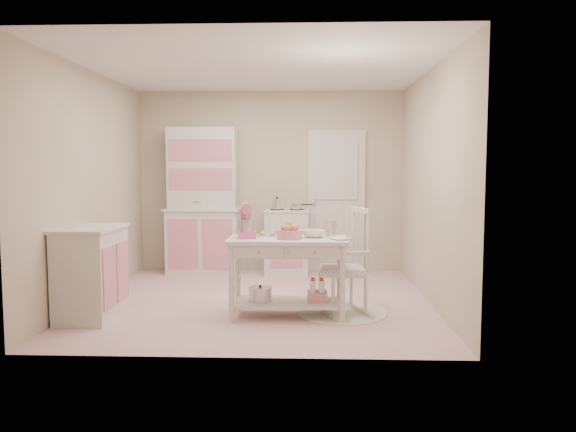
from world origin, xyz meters
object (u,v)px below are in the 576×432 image
(work_table, at_px, (288,277))
(bread_basket, at_px, (290,234))
(stand_mixer, at_px, (246,221))
(base_cabinet, at_px, (91,272))
(rocking_chair, at_px, (343,261))
(hutch, at_px, (203,201))
(stove, at_px, (287,242))

(work_table, height_order, bread_basket, bread_basket)
(stand_mixer, height_order, bread_basket, stand_mixer)
(base_cabinet, height_order, bread_basket, base_cabinet)
(base_cabinet, height_order, stand_mixer, stand_mixer)
(work_table, relative_size, bread_basket, 4.80)
(stand_mixer, bearing_deg, work_table, -12.66)
(base_cabinet, xyz_separation_m, rocking_chair, (2.54, 0.25, 0.09))
(hutch, height_order, rocking_chair, hutch)
(hutch, distance_m, bread_basket, 2.69)
(stove, xyz_separation_m, stand_mixer, (-0.32, -2.22, 0.51))
(stove, distance_m, stand_mixer, 2.30)
(stove, bearing_deg, stand_mixer, -98.31)
(base_cabinet, relative_size, rocking_chair, 0.84)
(rocking_chair, bearing_deg, work_table, 171.05)
(base_cabinet, relative_size, bread_basket, 3.68)
(stove, xyz_separation_m, base_cabinet, (-1.88, -2.37, 0.00))
(base_cabinet, height_order, work_table, base_cabinet)
(stove, relative_size, bread_basket, 3.68)
(stove, distance_m, work_table, 2.24)
(base_cabinet, bearing_deg, stand_mixer, 5.46)
(work_table, bearing_deg, stand_mixer, 177.27)
(base_cabinet, xyz_separation_m, bread_basket, (1.99, 0.08, 0.39))
(base_cabinet, xyz_separation_m, work_table, (1.97, 0.13, -0.06))
(base_cabinet, distance_m, work_table, 1.98)
(stove, relative_size, stand_mixer, 2.71)
(rocking_chair, distance_m, bread_basket, 0.64)
(stove, bearing_deg, base_cabinet, -128.41)
(stove, relative_size, rocking_chair, 0.84)
(stand_mixer, xyz_separation_m, bread_basket, (0.44, -0.07, -0.12))
(hutch, height_order, bread_basket, hutch)
(work_table, bearing_deg, bread_basket, -68.20)
(hutch, distance_m, base_cabinet, 2.58)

